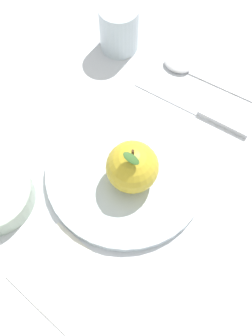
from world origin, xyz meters
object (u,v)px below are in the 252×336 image
(apple, at_px, (132,167))
(spoon, at_px, (187,69))
(dinner_plate, at_px, (126,171))
(knife, at_px, (202,112))
(cup, at_px, (119,26))
(linen_napkin, at_px, (77,289))

(apple, distance_m, spoon, 0.23)
(dinner_plate, xyz_separation_m, apple, (0.01, 0.01, 0.04))
(knife, bearing_deg, spoon, -156.17)
(dinner_plate, relative_size, knife, 1.21)
(cup, height_order, knife, cup)
(knife, bearing_deg, dinner_plate, -36.39)
(dinner_plate, bearing_deg, spoon, 163.72)
(apple, height_order, linen_napkin, apple)
(cup, bearing_deg, apple, 16.36)
(linen_napkin, bearing_deg, apple, 166.52)
(knife, xyz_separation_m, spoon, (-0.08, -0.04, 0.00))
(apple, relative_size, spoon, 0.52)
(cup, bearing_deg, dinner_plate, 14.62)
(spoon, relative_size, linen_napkin, 1.02)
(apple, bearing_deg, spoon, 167.25)
(knife, bearing_deg, apple, -30.91)
(cup, bearing_deg, spoon, 75.71)
(cup, distance_m, spoon, 0.14)
(apple, distance_m, knife, 0.17)
(cup, bearing_deg, knife, 55.16)
(dinner_plate, bearing_deg, knife, 143.61)
(apple, height_order, knife, apple)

